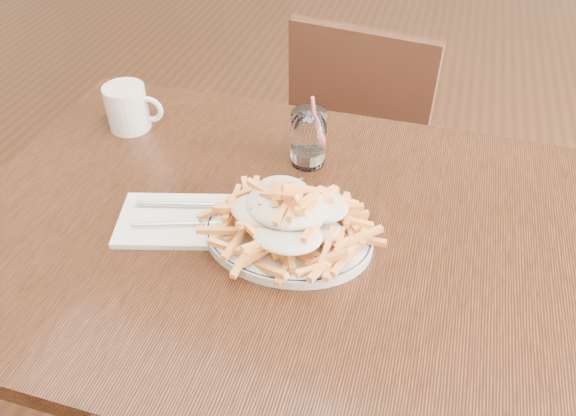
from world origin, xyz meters
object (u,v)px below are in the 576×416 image
(water_glass, at_px, (308,141))
(coffee_mug, at_px, (128,108))
(chair_far, at_px, (364,136))
(loaded_fries, at_px, (288,212))
(table, at_px, (295,261))
(fries_plate, at_px, (288,235))

(water_glass, xyz_separation_m, coffee_mug, (-0.40, 0.02, -0.00))
(chair_far, relative_size, coffee_mug, 6.89)
(chair_far, xyz_separation_m, loaded_fries, (-0.02, -0.76, 0.33))
(table, xyz_separation_m, fries_plate, (-0.01, -0.03, 0.09))
(loaded_fries, bearing_deg, coffee_mug, 150.24)
(fries_plate, bearing_deg, loaded_fries, -110.56)
(chair_far, bearing_deg, table, -90.70)
(table, bearing_deg, coffee_mug, 153.37)
(chair_far, distance_m, fries_plate, 0.81)
(coffee_mug, bearing_deg, chair_far, 49.76)
(loaded_fries, distance_m, water_glass, 0.23)
(table, bearing_deg, fries_plate, -103.77)
(table, bearing_deg, water_glass, 98.78)
(loaded_fries, bearing_deg, chair_far, 88.83)
(fries_plate, bearing_deg, chair_far, 88.83)
(fries_plate, xyz_separation_m, water_glass, (-0.02, 0.22, 0.04))
(chair_far, distance_m, coffee_mug, 0.75)
(fries_plate, xyz_separation_m, coffee_mug, (-0.42, 0.24, 0.04))
(table, height_order, chair_far, chair_far)
(table, xyz_separation_m, water_glass, (-0.03, 0.20, 0.13))
(loaded_fries, height_order, coffee_mug, same)
(table, relative_size, coffee_mug, 9.78)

